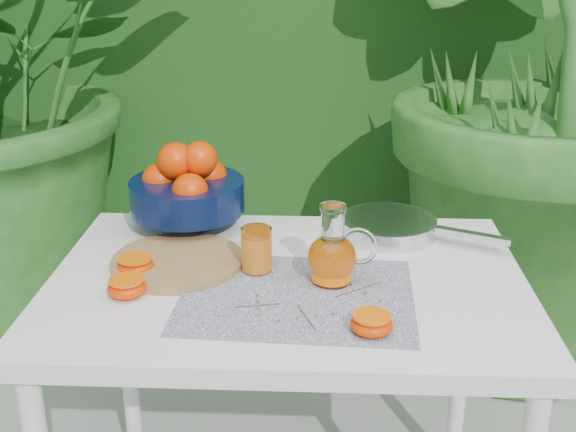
{
  "coord_description": "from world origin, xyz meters",
  "views": [
    {
      "loc": [
        0.13,
        -1.28,
        1.43
      ],
      "look_at": [
        0.07,
        0.1,
        0.88
      ],
      "focal_mm": 45.0,
      "sensor_mm": 36.0,
      "label": 1
    }
  ],
  "objects_px": {
    "fruit_bowl": "(187,188)",
    "saute_pan": "(390,226)",
    "juice_pitcher": "(333,256)",
    "white_table": "(288,311)",
    "cutting_board": "(178,262)"
  },
  "relations": [
    {
      "from": "white_table",
      "to": "saute_pan",
      "type": "bearing_deg",
      "value": 45.43
    },
    {
      "from": "cutting_board",
      "to": "juice_pitcher",
      "type": "relative_size",
      "value": 1.71
    },
    {
      "from": "fruit_bowl",
      "to": "saute_pan",
      "type": "relative_size",
      "value": 0.83
    },
    {
      "from": "white_table",
      "to": "cutting_board",
      "type": "bearing_deg",
      "value": 169.28
    },
    {
      "from": "white_table",
      "to": "juice_pitcher",
      "type": "xyz_separation_m",
      "value": [
        0.09,
        -0.02,
        0.14
      ]
    },
    {
      "from": "saute_pan",
      "to": "cutting_board",
      "type": "bearing_deg",
      "value": -158.06
    },
    {
      "from": "white_table",
      "to": "juice_pitcher",
      "type": "distance_m",
      "value": 0.17
    },
    {
      "from": "cutting_board",
      "to": "saute_pan",
      "type": "bearing_deg",
      "value": 21.94
    },
    {
      "from": "cutting_board",
      "to": "saute_pan",
      "type": "relative_size",
      "value": 0.69
    },
    {
      "from": "juice_pitcher",
      "to": "saute_pan",
      "type": "height_order",
      "value": "juice_pitcher"
    },
    {
      "from": "juice_pitcher",
      "to": "saute_pan",
      "type": "bearing_deg",
      "value": 61.81
    },
    {
      "from": "fruit_bowl",
      "to": "saute_pan",
      "type": "bearing_deg",
      "value": -3.51
    },
    {
      "from": "fruit_bowl",
      "to": "juice_pitcher",
      "type": "bearing_deg",
      "value": -39.72
    },
    {
      "from": "white_table",
      "to": "saute_pan",
      "type": "height_order",
      "value": "saute_pan"
    },
    {
      "from": "cutting_board",
      "to": "juice_pitcher",
      "type": "bearing_deg",
      "value": -11.7
    }
  ]
}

